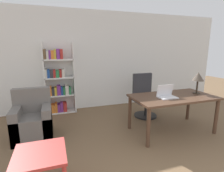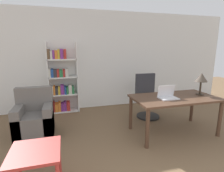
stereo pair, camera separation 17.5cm
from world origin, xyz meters
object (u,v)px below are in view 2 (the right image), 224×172
(table_lamp, at_px, (201,78))
(office_chair, at_px, (147,98))
(laptop, at_px, (168,96))
(side_table_blue, at_px, (35,157))
(bookshelf, at_px, (61,82))
(armchair, at_px, (35,120))
(desk, at_px, (174,101))

(table_lamp, distance_m, office_chair, 1.34)
(laptop, xyz_separation_m, office_chair, (0.09, 1.01, -0.34))
(side_table_blue, distance_m, bookshelf, 2.76)
(table_lamp, xyz_separation_m, side_table_blue, (-3.06, -0.88, -0.65))
(office_chair, relative_size, bookshelf, 0.58)
(laptop, xyz_separation_m, armchair, (-2.49, 0.68, -0.49))
(table_lamp, height_order, bookshelf, bookshelf)
(laptop, distance_m, side_table_blue, 2.44)
(desk, xyz_separation_m, office_chair, (-0.10, 0.96, -0.19))
(office_chair, xyz_separation_m, bookshelf, (-2.06, 0.89, 0.35))
(office_chair, height_order, bookshelf, bookshelf)
(table_lamp, height_order, armchair, table_lamp)
(laptop, height_order, bookshelf, bookshelf)
(laptop, distance_m, table_lamp, 0.85)
(desk, relative_size, office_chair, 1.55)
(table_lamp, xyz_separation_m, bookshelf, (-2.76, 1.84, -0.27))
(laptop, bearing_deg, desk, 13.05)
(table_lamp, bearing_deg, office_chair, 126.50)
(laptop, relative_size, table_lamp, 0.79)
(laptop, relative_size, office_chair, 0.33)
(desk, bearing_deg, table_lamp, 1.29)
(desk, xyz_separation_m, bookshelf, (-2.16, 1.86, 0.16))
(table_lamp, relative_size, office_chair, 0.42)
(bookshelf, bearing_deg, armchair, -113.20)
(side_table_blue, bearing_deg, desk, 19.40)
(side_table_blue, distance_m, armchair, 1.52)
(desk, height_order, laptop, laptop)
(desk, bearing_deg, armchair, 166.68)
(table_lamp, xyz_separation_m, office_chair, (-0.70, 0.95, -0.63))
(desk, xyz_separation_m, laptop, (-0.19, -0.04, 0.15))
(laptop, bearing_deg, armchair, 164.76)
(bookshelf, bearing_deg, table_lamp, -33.71)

